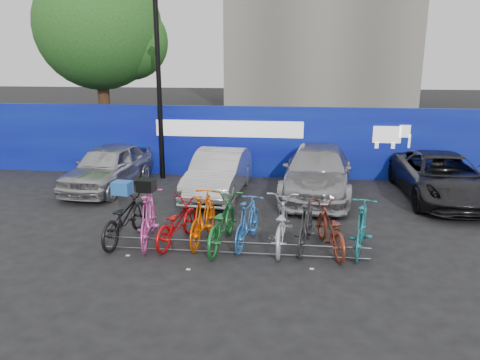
% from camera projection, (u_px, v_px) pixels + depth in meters
% --- Properties ---
extents(ground, '(100.00, 100.00, 0.00)m').
position_uv_depth(ground, '(237.00, 244.00, 10.39)').
color(ground, black).
rests_on(ground, ground).
extents(hoarding, '(22.00, 0.18, 2.40)m').
position_uv_depth(hoarding, '(259.00, 142.00, 15.83)').
color(hoarding, '#0A0B8F').
rests_on(hoarding, ground).
extents(tree, '(5.40, 5.20, 7.80)m').
position_uv_depth(tree, '(105.00, 30.00, 19.46)').
color(tree, '#382314').
rests_on(tree, ground).
extents(lamppost, '(0.25, 0.50, 6.11)m').
position_uv_depth(lamppost, '(159.00, 80.00, 15.07)').
color(lamppost, black).
rests_on(lamppost, ground).
extents(bike_rack, '(5.60, 0.03, 0.30)m').
position_uv_depth(bike_rack, '(234.00, 248.00, 9.77)').
color(bike_rack, '#595B60').
rests_on(bike_rack, ground).
extents(car_0, '(2.03, 4.18, 1.37)m').
position_uv_depth(car_0, '(108.00, 167.00, 14.56)').
color(car_0, '#A4A4A9').
rests_on(car_0, ground).
extents(car_1, '(1.65, 4.09, 1.32)m').
position_uv_depth(car_1, '(219.00, 173.00, 13.87)').
color(car_1, '#AEAEB2').
rests_on(car_1, ground).
extents(car_2, '(2.40, 5.00, 1.40)m').
position_uv_depth(car_2, '(317.00, 171.00, 13.90)').
color(car_2, '#9C9BA0').
rests_on(car_2, ground).
extents(car_3, '(2.25, 4.75, 1.31)m').
position_uv_depth(car_3, '(442.00, 177.00, 13.45)').
color(car_3, black).
rests_on(car_3, ground).
extents(bike_0, '(0.96, 2.14, 1.08)m').
position_uv_depth(bike_0, '(124.00, 217.00, 10.45)').
color(bike_0, black).
rests_on(bike_0, ground).
extents(bike_1, '(0.87, 2.06, 1.20)m').
position_uv_depth(bike_1, '(148.00, 217.00, 10.28)').
color(bike_1, '#CC499D').
rests_on(bike_1, ground).
extents(bike_2, '(1.06, 1.93, 0.96)m').
position_uv_depth(bike_2, '(177.00, 223.00, 10.30)').
color(bike_2, red).
rests_on(bike_2, ground).
extents(bike_3, '(0.73, 1.97, 1.16)m').
position_uv_depth(bike_3, '(203.00, 218.00, 10.33)').
color(bike_3, '#EF5702').
rests_on(bike_3, ground).
extents(bike_4, '(0.94, 2.16, 1.10)m').
position_uv_depth(bike_4, '(221.00, 222.00, 10.11)').
color(bike_4, '#176828').
rests_on(bike_4, ground).
extents(bike_5, '(0.83, 1.85, 1.07)m').
position_uv_depth(bike_5, '(248.00, 222.00, 10.18)').
color(bike_5, '#2766B3').
rests_on(bike_5, ground).
extents(bike_6, '(0.78, 2.05, 1.07)m').
position_uv_depth(bike_6, '(280.00, 224.00, 10.09)').
color(bike_6, '#B4B8BD').
rests_on(bike_6, ground).
extents(bike_7, '(0.81, 1.86, 1.08)m').
position_uv_depth(bike_7, '(306.00, 225.00, 10.00)').
color(bike_7, '#272729').
rests_on(bike_7, ground).
extents(bike_8, '(1.07, 2.00, 1.00)m').
position_uv_depth(bike_8, '(330.00, 229.00, 9.89)').
color(bike_8, maroon).
rests_on(bike_8, ground).
extents(bike_9, '(0.92, 1.92, 1.11)m').
position_uv_depth(bike_9, '(362.00, 227.00, 9.81)').
color(bike_9, '#1B6B72').
rests_on(bike_9, ground).
extents(cargo_crate, '(0.44, 0.35, 0.29)m').
position_uv_depth(cargo_crate, '(122.00, 188.00, 10.28)').
color(cargo_crate, '#225DB0').
rests_on(cargo_crate, bike_0).
extents(cargo_topcase, '(0.39, 0.36, 0.27)m').
position_uv_depth(cargo_topcase, '(146.00, 185.00, 10.09)').
color(cargo_topcase, black).
rests_on(cargo_topcase, bike_1).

